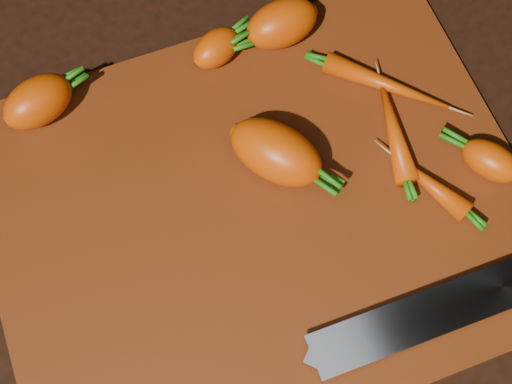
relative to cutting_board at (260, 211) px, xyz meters
name	(u,v)px	position (x,y,z in m)	size (l,w,h in m)	color
ground	(260,215)	(0.00, 0.00, -0.01)	(2.00, 2.00, 0.01)	black
cutting_board	(260,211)	(0.00, 0.00, 0.00)	(0.50, 0.40, 0.01)	#521F08
carrot_0	(38,102)	(-0.16, 0.17, 0.03)	(0.07, 0.05, 0.05)	#CD3D00
carrot_1	(276,152)	(0.03, 0.04, 0.03)	(0.09, 0.05, 0.05)	#CD3D00
carrot_2	(282,24)	(0.09, 0.17, 0.03)	(0.08, 0.05, 0.05)	#CD3D00
carrot_3	(216,48)	(0.02, 0.17, 0.02)	(0.05, 0.04, 0.04)	#CD3D00
carrot_4	(491,161)	(0.22, -0.04, 0.02)	(0.06, 0.03, 0.03)	#CD3D00
carrot_5	(394,130)	(0.15, 0.03, 0.02)	(0.11, 0.02, 0.02)	#CD3D00
carrot_6	(387,84)	(0.16, 0.07, 0.02)	(0.13, 0.02, 0.02)	#CD3D00
carrot_7	(430,184)	(0.16, -0.04, 0.02)	(0.09, 0.02, 0.02)	#CD3D00
knife	(456,304)	(0.13, -0.15, 0.02)	(0.37, 0.04, 0.02)	gray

